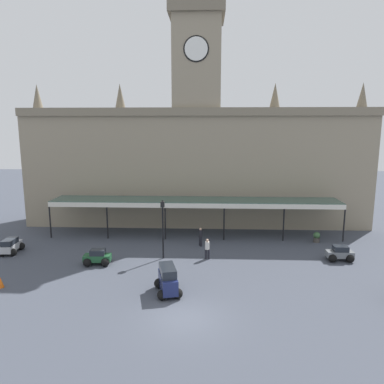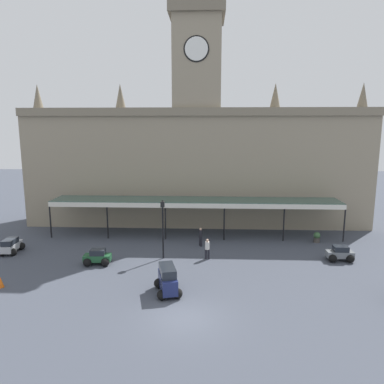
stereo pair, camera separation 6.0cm
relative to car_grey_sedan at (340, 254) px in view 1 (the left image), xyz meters
name	(u,v)px [view 1 (the left image)]	position (x,y,z in m)	size (l,w,h in m)	color
ground_plane	(185,318)	(-11.64, -9.19, -0.50)	(140.00, 140.00, 0.00)	#404551
station_building	(197,157)	(-11.64, 11.03, 6.76)	(35.96, 5.59, 22.13)	gray
entrance_canopy	(195,201)	(-11.64, 6.12, 2.91)	(27.56, 3.26, 3.56)	#38564C
car_grey_sedan	(340,254)	(0.00, 0.00, 0.00)	(2.06, 1.53, 1.19)	slate
car_green_sedan	(98,258)	(-18.86, -1.64, 0.00)	(2.11, 1.61, 1.19)	#1E512D
car_navy_van	(168,281)	(-12.94, -6.24, 0.30)	(1.99, 2.56, 1.77)	#19214C
car_silver_estate	(11,247)	(-26.85, 0.53, 0.06)	(1.65, 2.31, 1.27)	#B2B5BA
pedestrian_beside_cars	(207,248)	(-10.45, -0.18, 0.41)	(0.39, 0.34, 1.67)	black
pedestrian_crossing_forecourt	(201,236)	(-11.05, 3.01, 0.41)	(0.34, 0.36, 1.67)	black
victorian_lamppost	(163,222)	(-13.98, -0.15, 2.48)	(0.30, 0.30, 4.80)	black
traffic_cone	(1,282)	(-24.00, -5.92, -0.14)	(0.40, 0.40, 0.73)	orange
planter_near_kerb	(317,237)	(-0.44, 4.54, -0.01)	(0.60, 0.60, 0.96)	#47423D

